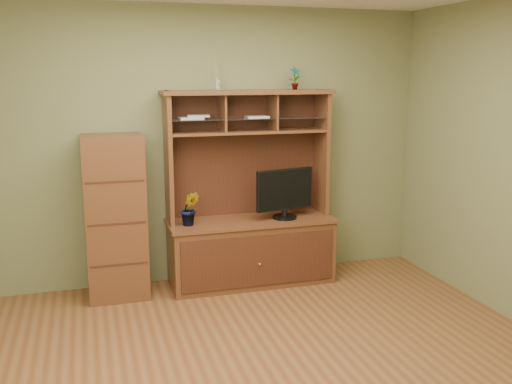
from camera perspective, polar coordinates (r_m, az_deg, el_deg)
name	(u,v)px	position (r m, az deg, el deg)	size (l,w,h in m)	color
room	(268,182)	(3.76, 1.18, 0.99)	(4.54, 4.04, 2.74)	brown
media_hutch	(250,231)	(5.67, -0.57, -3.92)	(1.66, 0.61, 1.90)	#482714
monitor	(285,192)	(5.60, 2.91, -0.05)	(0.62, 0.24, 0.49)	black
orchid_plant	(190,209)	(5.38, -6.64, -1.65)	(0.18, 0.14, 0.33)	#255C1F
top_plant	(295,78)	(5.68, 3.89, 11.31)	(0.12, 0.08, 0.22)	#2E6523
reed_diffuser	(217,78)	(5.46, -3.96, 11.27)	(0.06, 0.06, 0.28)	silver
magazines	(215,117)	(5.47, -4.12, 7.49)	(0.87, 0.18, 0.04)	#B5B4BA
side_cabinet	(115,217)	(5.41, -13.88, -2.46)	(0.54, 0.49, 1.51)	#482714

